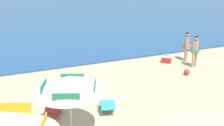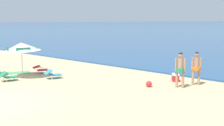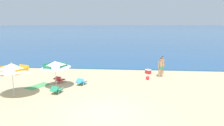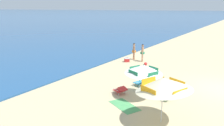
{
  "view_description": "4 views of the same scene",
  "coord_description": "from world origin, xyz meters",
  "px_view_note": "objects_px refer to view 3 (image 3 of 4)",
  "views": [
    {
      "loc": [
        -5.96,
        -3.87,
        4.9
      ],
      "look_at": [
        -1.37,
        6.53,
        1.2
      ],
      "focal_mm": 45.35,
      "sensor_mm": 36.0,
      "label": 1
    },
    {
      "loc": [
        10.98,
        -4.76,
        3.21
      ],
      "look_at": [
        0.19,
        6.73,
        0.91
      ],
      "focal_mm": 47.38,
      "sensor_mm": 36.0,
      "label": 2
    },
    {
      "loc": [
        1.23,
        -9.74,
        4.51
      ],
      "look_at": [
        -0.3,
        7.4,
        1.2
      ],
      "focal_mm": 32.54,
      "sensor_mm": 36.0,
      "label": 3
    },
    {
      "loc": [
        -14.57,
        -1.06,
        5.06
      ],
      "look_at": [
        -1.69,
        7.4,
        1.07
      ],
      "focal_mm": 34.22,
      "sensor_mm": 36.0,
      "label": 4
    }
  ],
  "objects_px": {
    "beach_umbrella_striped_main": "(55,65)",
    "beach_umbrella_striped_second": "(12,68)",
    "lounge_chair_facing_sea": "(59,79)",
    "person_standing_near_shore": "(162,64)",
    "lounge_chair_under_umbrella": "(56,90)",
    "lounge_chair_beside_umbrella": "(81,81)",
    "person_standing_beside": "(161,66)",
    "cooler_box": "(148,71)",
    "beach_towel": "(38,86)",
    "beach_ball": "(148,78)"
  },
  "relations": [
    {
      "from": "lounge_chair_facing_sea",
      "to": "person_standing_near_shore",
      "type": "bearing_deg",
      "value": 22.52
    },
    {
      "from": "cooler_box",
      "to": "beach_towel",
      "type": "distance_m",
      "value": 9.6
    },
    {
      "from": "beach_umbrella_striped_main",
      "to": "lounge_chair_under_umbrella",
      "type": "xyz_separation_m",
      "value": [
        0.42,
        -1.11,
        -1.45
      ]
    },
    {
      "from": "beach_umbrella_striped_main",
      "to": "lounge_chair_facing_sea",
      "type": "distance_m",
      "value": 1.99
    },
    {
      "from": "lounge_chair_facing_sea",
      "to": "beach_ball",
      "type": "relative_size",
      "value": 3.38
    },
    {
      "from": "beach_umbrella_striped_main",
      "to": "lounge_chair_facing_sea",
      "type": "xyz_separation_m",
      "value": [
        -0.26,
        1.35,
        -1.44
      ]
    },
    {
      "from": "person_standing_beside",
      "to": "lounge_chair_beside_umbrella",
      "type": "bearing_deg",
      "value": -155.55
    },
    {
      "from": "person_standing_near_shore",
      "to": "beach_umbrella_striped_second",
      "type": "bearing_deg",
      "value": -146.54
    },
    {
      "from": "beach_umbrella_striped_main",
      "to": "beach_umbrella_striped_second",
      "type": "bearing_deg",
      "value": -137.21
    },
    {
      "from": "beach_towel",
      "to": "beach_umbrella_striped_main",
      "type": "bearing_deg",
      "value": -12.81
    },
    {
      "from": "lounge_chair_facing_sea",
      "to": "beach_ball",
      "type": "bearing_deg",
      "value": 12.38
    },
    {
      "from": "beach_ball",
      "to": "beach_towel",
      "type": "bearing_deg",
      "value": -162.81
    },
    {
      "from": "beach_umbrella_striped_main",
      "to": "beach_towel",
      "type": "xyz_separation_m",
      "value": [
        -1.51,
        0.34,
        -1.71
      ]
    },
    {
      "from": "person_standing_near_shore",
      "to": "lounge_chair_facing_sea",
      "type": "bearing_deg",
      "value": -157.48
    },
    {
      "from": "lounge_chair_under_umbrella",
      "to": "person_standing_near_shore",
      "type": "distance_m",
      "value": 9.76
    },
    {
      "from": "lounge_chair_under_umbrella",
      "to": "lounge_chair_facing_sea",
      "type": "xyz_separation_m",
      "value": [
        -0.68,
        2.46,
        0.01
      ]
    },
    {
      "from": "person_standing_beside",
      "to": "beach_ball",
      "type": "height_order",
      "value": "person_standing_beside"
    },
    {
      "from": "lounge_chair_beside_umbrella",
      "to": "person_standing_near_shore",
      "type": "height_order",
      "value": "person_standing_near_shore"
    },
    {
      "from": "person_standing_beside",
      "to": "cooler_box",
      "type": "distance_m",
      "value": 1.7
    },
    {
      "from": "beach_umbrella_striped_second",
      "to": "lounge_chair_beside_umbrella",
      "type": "distance_m",
      "value": 4.87
    },
    {
      "from": "lounge_chair_under_umbrella",
      "to": "person_standing_near_shore",
      "type": "xyz_separation_m",
      "value": [
        7.72,
        5.94,
        0.69
      ]
    },
    {
      "from": "lounge_chair_facing_sea",
      "to": "person_standing_near_shore",
      "type": "xyz_separation_m",
      "value": [
        8.39,
        3.48,
        0.68
      ]
    },
    {
      "from": "cooler_box",
      "to": "person_standing_near_shore",
      "type": "bearing_deg",
      "value": -5.43
    },
    {
      "from": "lounge_chair_facing_sea",
      "to": "lounge_chair_beside_umbrella",
      "type": "bearing_deg",
      "value": -13.07
    },
    {
      "from": "beach_umbrella_striped_main",
      "to": "lounge_chair_facing_sea",
      "type": "height_order",
      "value": "beach_umbrella_striped_main"
    },
    {
      "from": "cooler_box",
      "to": "lounge_chair_under_umbrella",
      "type": "bearing_deg",
      "value": -136.99
    },
    {
      "from": "lounge_chair_facing_sea",
      "to": "person_standing_beside",
      "type": "distance_m",
      "value": 8.5
    },
    {
      "from": "person_standing_beside",
      "to": "cooler_box",
      "type": "relative_size",
      "value": 2.81
    },
    {
      "from": "lounge_chair_under_umbrella",
      "to": "cooler_box",
      "type": "relative_size",
      "value": 1.61
    },
    {
      "from": "lounge_chair_facing_sea",
      "to": "person_standing_near_shore",
      "type": "height_order",
      "value": "person_standing_near_shore"
    },
    {
      "from": "lounge_chair_facing_sea",
      "to": "person_standing_beside",
      "type": "height_order",
      "value": "person_standing_beside"
    },
    {
      "from": "beach_umbrella_striped_second",
      "to": "beach_ball",
      "type": "relative_size",
      "value": 8.82
    },
    {
      "from": "person_standing_beside",
      "to": "beach_umbrella_striped_second",
      "type": "bearing_deg",
      "value": -150.25
    },
    {
      "from": "lounge_chair_beside_umbrella",
      "to": "lounge_chair_facing_sea",
      "type": "height_order",
      "value": "lounge_chair_beside_umbrella"
    },
    {
      "from": "person_standing_beside",
      "to": "lounge_chair_facing_sea",
      "type": "bearing_deg",
      "value": -163.44
    },
    {
      "from": "person_standing_near_shore",
      "to": "beach_towel",
      "type": "height_order",
      "value": "person_standing_near_shore"
    },
    {
      "from": "person_standing_near_shore",
      "to": "cooler_box",
      "type": "distance_m",
      "value": 1.44
    },
    {
      "from": "lounge_chair_facing_sea",
      "to": "person_standing_beside",
      "type": "relative_size",
      "value": 0.58
    },
    {
      "from": "lounge_chair_under_umbrella",
      "to": "beach_ball",
      "type": "bearing_deg",
      "value": 32.43
    },
    {
      "from": "lounge_chair_beside_umbrella",
      "to": "lounge_chair_facing_sea",
      "type": "relative_size",
      "value": 1.01
    },
    {
      "from": "person_standing_beside",
      "to": "cooler_box",
      "type": "xyz_separation_m",
      "value": [
        -0.95,
        1.18,
        -0.78
      ]
    },
    {
      "from": "lounge_chair_under_umbrella",
      "to": "beach_ball",
      "type": "relative_size",
      "value": 3.31
    },
    {
      "from": "lounge_chair_under_umbrella",
      "to": "lounge_chair_facing_sea",
      "type": "height_order",
      "value": "lounge_chair_under_umbrella"
    },
    {
      "from": "beach_umbrella_striped_second",
      "to": "person_standing_near_shore",
      "type": "bearing_deg",
      "value": 33.46
    },
    {
      "from": "cooler_box",
      "to": "beach_towel",
      "type": "relative_size",
      "value": 0.34
    },
    {
      "from": "lounge_chair_facing_sea",
      "to": "cooler_box",
      "type": "height_order",
      "value": "lounge_chair_facing_sea"
    },
    {
      "from": "lounge_chair_under_umbrella",
      "to": "lounge_chair_beside_umbrella",
      "type": "xyz_separation_m",
      "value": [
        1.18,
        2.03,
        0.0
      ]
    },
    {
      "from": "person_standing_beside",
      "to": "beach_ball",
      "type": "xyz_separation_m",
      "value": [
        -1.16,
        -0.89,
        -0.83
      ]
    },
    {
      "from": "beach_umbrella_striped_second",
      "to": "cooler_box",
      "type": "distance_m",
      "value": 11.39
    },
    {
      "from": "beach_umbrella_striped_second",
      "to": "beach_ball",
      "type": "bearing_deg",
      "value": 28.64
    }
  ]
}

